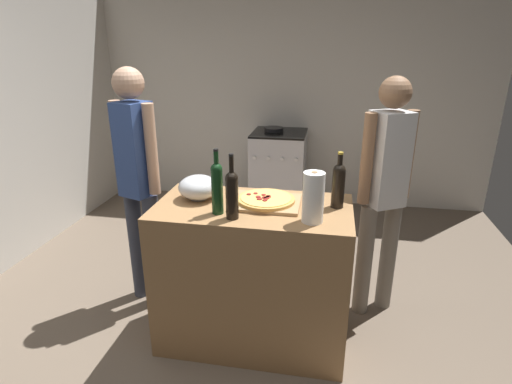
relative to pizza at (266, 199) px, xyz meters
The scene contains 14 objects.
ground_plane 1.36m from the pizza, 104.01° to the left, with size 4.70×3.70×0.02m, color #6B5B4C.
kitchen_wall_rear 2.56m from the pizza, 95.25° to the left, with size 4.70×0.10×2.60m, color beige.
kitchen_wall_left 2.53m from the pizza, 158.23° to the left, with size 0.10×3.70×2.60m, color beige.
counter 0.50m from the pizza, 148.74° to the right, with size 1.15×0.61×0.92m, color #9E7247.
cutting_board 0.02m from the pizza, ahead, with size 0.40×0.32×0.02m, color tan.
pizza is the anchor object (origin of this frame).
mixing_bowl 0.42m from the pizza, behind, with size 0.24×0.24×0.15m.
paper_towel_roll 0.36m from the pizza, 35.74° to the right, with size 0.11×0.11×0.28m.
wine_bottle_amber 0.43m from the pizza, ahead, with size 0.07×0.07×0.33m.
wine_bottle_green 0.33m from the pizza, 143.12° to the right, with size 0.06×0.06×0.37m.
wine_bottle_clear 0.30m from the pizza, 121.88° to the right, with size 0.07×0.07×0.36m.
stove 2.20m from the pizza, 95.24° to the left, with size 0.58×0.61×0.94m.
person_in_stripes 0.95m from the pizza, 165.46° to the left, with size 0.35×0.25×1.68m.
person_in_red 0.82m from the pizza, 29.53° to the left, with size 0.34×0.28×1.64m.
Camera 1 is at (0.58, -1.60, 1.82)m, focal length 28.72 mm.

